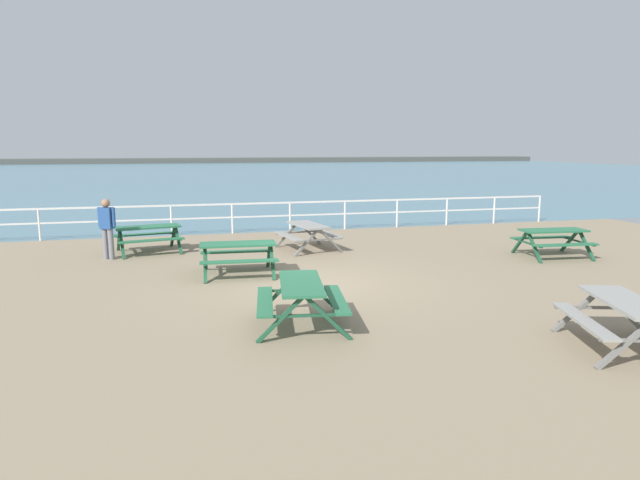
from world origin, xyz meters
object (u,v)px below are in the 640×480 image
Objects in this scene: picnic_table_far_left at (148,233)px; picnic_table_near_left at (238,251)px; picnic_table_near_right at (553,236)px; picnic_table_seaward at (308,230)px; picnic_table_mid_centre at (301,293)px; picnic_table_far_right at (626,312)px; visitor at (107,225)px.

picnic_table_near_left is at bearing -68.73° from picnic_table_far_left.
picnic_table_seaward is (-6.40, 2.74, 0.00)m from picnic_table_near_right.
picnic_table_mid_centre and picnic_table_far_right have the same top height.
picnic_table_far_right is (4.52, -2.31, 0.00)m from picnic_table_mid_centre.
picnic_table_near_right and picnic_table_mid_centre have the same top height.
picnic_table_near_left and picnic_table_far_right have the same top height.
picnic_table_near_right is at bearing 3.11° from picnic_table_near_left.
picnic_table_mid_centre is 7.87m from visitor.
picnic_table_far_left and picnic_table_seaward have the same top height.
picnic_table_near_right and picnic_table_seaward have the same top height.
picnic_table_near_right is at bearing -54.58° from picnic_table_mid_centre.
picnic_table_near_left is 4.15m from picnic_table_mid_centre.
picnic_table_mid_centre is at bearing 155.97° from picnic_table_seaward.
picnic_table_near_left is 4.14m from picnic_table_far_left.
picnic_table_near_left and picnic_table_mid_centre have the same top height.
picnic_table_near_left and picnic_table_seaward have the same top height.
visitor is (-5.62, 0.00, 0.36)m from picnic_table_seaward.
picnic_table_far_right is at bearing -47.85° from picnic_table_near_left.
picnic_table_seaward is at bearing 161.66° from picnic_table_near_right.
picnic_table_seaward is at bearing -5.37° from picnic_table_mid_centre.
picnic_table_far_left is at bearing 53.15° from picnic_table_far_right.
picnic_table_near_left is at bearing -101.62° from visitor.
picnic_table_near_left is 3.60m from picnic_table_seaward.
picnic_table_far_left is at bearing 29.66° from picnic_table_mid_centre.
picnic_table_mid_centre is 1.21× the size of visitor.
picnic_table_near_right is 11.55m from picnic_table_far_left.
visitor reaches higher than picnic_table_near_left.
picnic_table_far_left is at bearing 126.10° from picnic_table_near_left.
picnic_table_near_right is 6.96m from picnic_table_seaward.
picnic_table_far_right is 12.44m from visitor.
picnic_table_far_right and picnic_table_seaward have the same top height.
picnic_table_seaward is at bearing -61.80° from visitor.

